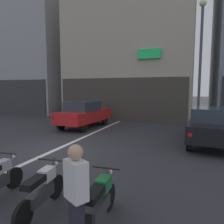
% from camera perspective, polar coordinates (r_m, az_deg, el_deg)
% --- Properties ---
extents(ground_plane, '(120.00, 120.00, 0.00)m').
position_cam_1_polar(ground_plane, '(8.81, -15.50, -10.02)').
color(ground_plane, '#333338').
extents(lane_centre_line, '(0.20, 18.00, 0.01)m').
position_cam_1_polar(lane_centre_line, '(13.95, -0.68, -3.69)').
color(lane_centre_line, silver).
rests_on(lane_centre_line, ground).
extents(building_corner_left, '(10.52, 8.99, 10.63)m').
position_cam_1_polar(building_corner_left, '(26.23, -20.32, 12.29)').
color(building_corner_left, '#9E9EA3').
rests_on(building_corner_left, ground).
extents(building_mid_block, '(10.05, 9.90, 16.55)m').
position_cam_1_polar(building_mid_block, '(21.16, 6.67, 22.33)').
color(building_mid_block, '#B2A893').
rests_on(building_mid_block, ground).
extents(car_red_crossing_near, '(2.02, 4.20, 1.64)m').
position_cam_1_polar(car_red_crossing_near, '(13.31, -7.59, -0.40)').
color(car_red_crossing_near, black).
rests_on(car_red_crossing_near, ground).
extents(car_black_parked_kerbside, '(1.99, 4.19, 1.64)m').
position_cam_1_polar(car_black_parked_kerbside, '(10.06, 25.05, -3.17)').
color(car_black_parked_kerbside, black).
rests_on(car_black_parked_kerbside, ground).
extents(street_lamp, '(0.36, 0.36, 7.00)m').
position_cam_1_polar(street_lamp, '(12.58, 22.69, 14.12)').
color(street_lamp, '#47474C').
rests_on(street_lamp, ground).
extents(motorcycle_white_row_centre, '(0.55, 1.67, 0.98)m').
position_cam_1_polar(motorcycle_white_row_centre, '(4.70, -18.26, -19.13)').
color(motorcycle_white_row_centre, black).
rests_on(motorcycle_white_row_centre, ground).
extents(motorcycle_green_row_right_mid, '(0.55, 1.67, 0.98)m').
position_cam_1_polar(motorcycle_green_row_right_mid, '(4.10, -3.35, -22.86)').
color(motorcycle_green_row_right_mid, black).
rests_on(motorcycle_green_row_right_mid, ground).
extents(person_by_motorcycles, '(0.42, 0.37, 1.67)m').
position_cam_1_polar(person_by_motorcycles, '(3.37, -9.54, -22.10)').
color(person_by_motorcycles, '#23232D').
rests_on(person_by_motorcycles, ground).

